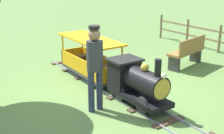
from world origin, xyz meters
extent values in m
plane|color=#608442|center=(0.00, 0.00, 0.00)|extent=(60.00, 60.00, 0.00)
cube|color=gray|center=(-0.21, -0.05, 0.02)|extent=(0.03, 5.70, 0.04)
cube|color=gray|center=(0.21, -0.05, 0.02)|extent=(0.03, 5.70, 0.04)
cube|color=#4C3828|center=(0.00, -2.54, 0.01)|extent=(0.67, 0.14, 0.03)
cube|color=#4C3828|center=(0.00, -1.83, 0.01)|extent=(0.67, 0.14, 0.03)
cube|color=#4C3828|center=(0.00, -1.11, 0.01)|extent=(0.67, 0.14, 0.03)
cube|color=#4C3828|center=(0.00, -0.40, 0.01)|extent=(0.67, 0.14, 0.03)
cube|color=#4C3828|center=(0.00, 0.31, 0.01)|extent=(0.67, 0.14, 0.03)
cube|color=#4C3828|center=(0.00, 1.02, 0.01)|extent=(0.67, 0.14, 0.03)
cube|color=#4C3828|center=(0.00, 1.74, 0.01)|extent=(0.67, 0.14, 0.03)
cube|color=black|center=(0.00, 0.90, 0.21)|extent=(0.55, 1.40, 0.10)
cylinder|color=black|center=(0.00, 1.10, 0.56)|extent=(0.44, 0.85, 0.44)
cylinder|color=#B7932D|center=(0.00, 1.53, 0.56)|extent=(0.37, 0.02, 0.37)
cylinder|color=black|center=(0.00, 1.40, 0.93)|extent=(0.12, 0.12, 0.29)
sphere|color=#B7932D|center=(0.00, 1.05, 0.83)|extent=(0.16, 0.16, 0.16)
cube|color=black|center=(0.00, 0.43, 0.54)|extent=(0.55, 0.45, 0.55)
cube|color=black|center=(0.00, 0.43, 0.83)|extent=(0.63, 0.53, 0.04)
sphere|color=#F2EAB2|center=(0.00, 1.56, 0.82)|extent=(0.10, 0.10, 0.10)
cylinder|color=#2D2D2D|center=(-0.21, 1.25, 0.20)|extent=(0.05, 0.32, 0.32)
cylinder|color=#2D2D2D|center=(0.21, 1.25, 0.20)|extent=(0.05, 0.32, 0.32)
cylinder|color=#2D2D2D|center=(-0.21, 0.55, 0.20)|extent=(0.05, 0.32, 0.32)
cylinder|color=#2D2D2D|center=(0.21, 0.55, 0.20)|extent=(0.05, 0.32, 0.32)
cube|color=#3F3F3F|center=(0.00, -0.95, 0.18)|extent=(0.63, 1.90, 0.08)
cube|color=orange|center=(-0.29, -0.95, 0.40)|extent=(0.04, 1.90, 0.35)
cube|color=orange|center=(0.29, -0.95, 0.40)|extent=(0.04, 1.90, 0.35)
cube|color=orange|center=(0.00, -0.02, 0.40)|extent=(0.63, 0.04, 0.35)
cube|color=orange|center=(0.00, -1.88, 0.40)|extent=(0.63, 0.04, 0.35)
cylinder|color=orange|center=(-0.28, -0.05, 0.59)|extent=(0.04, 0.04, 0.75)
cylinder|color=orange|center=(0.28, -0.05, 0.59)|extent=(0.04, 0.04, 0.75)
cylinder|color=orange|center=(-0.28, -1.85, 0.59)|extent=(0.04, 0.04, 0.75)
cylinder|color=orange|center=(0.28, -1.85, 0.59)|extent=(0.04, 0.04, 0.75)
cube|color=orange|center=(0.00, -0.95, 0.99)|extent=(0.73, 2.00, 0.04)
cube|color=brown|center=(0.00, -1.48, 0.34)|extent=(0.47, 0.20, 0.24)
cube|color=brown|center=(0.00, -0.95, 0.34)|extent=(0.47, 0.20, 0.24)
cube|color=brown|center=(0.00, -0.41, 0.34)|extent=(0.47, 0.20, 0.24)
cylinder|color=#262626|center=(-0.21, -0.28, 0.16)|extent=(0.04, 0.24, 0.24)
cylinder|color=#262626|center=(0.21, -0.28, 0.16)|extent=(0.04, 0.24, 0.24)
cylinder|color=#262626|center=(-0.21, -1.61, 0.16)|extent=(0.04, 0.24, 0.24)
cylinder|color=#262626|center=(0.21, -1.61, 0.16)|extent=(0.04, 0.24, 0.24)
cylinder|color=#282D47|center=(0.70, 0.59, 0.40)|extent=(0.12, 0.12, 0.80)
cylinder|color=#282D47|center=(0.88, 0.59, 0.40)|extent=(0.12, 0.12, 0.80)
cylinder|color=#333338|center=(0.79, 0.59, 1.08)|extent=(0.30, 0.30, 0.55)
sphere|color=#936B4C|center=(0.79, 0.59, 1.46)|extent=(0.22, 0.22, 0.22)
cylinder|color=black|center=(0.79, 0.59, 1.59)|extent=(0.20, 0.20, 0.06)
cube|color=olive|center=(-2.65, -0.34, 0.42)|extent=(1.36, 0.67, 0.06)
cube|color=olive|center=(-2.69, -0.16, 0.62)|extent=(1.28, 0.32, 0.40)
cube|color=#333333|center=(-2.09, -0.22, 0.21)|extent=(0.15, 0.33, 0.42)
cube|color=#333333|center=(-3.21, -0.46, 0.21)|extent=(0.15, 0.33, 0.42)
cylinder|color=#756047|center=(-4.59, -3.40, 0.45)|extent=(0.08, 0.08, 0.90)
cylinder|color=#756047|center=(-4.59, -2.06, 0.45)|extent=(0.08, 0.08, 0.90)
cylinder|color=#756047|center=(-4.59, -0.72, 0.45)|extent=(0.08, 0.08, 0.90)
camera|label=1|loc=(3.45, 5.04, 2.55)|focal=48.11mm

